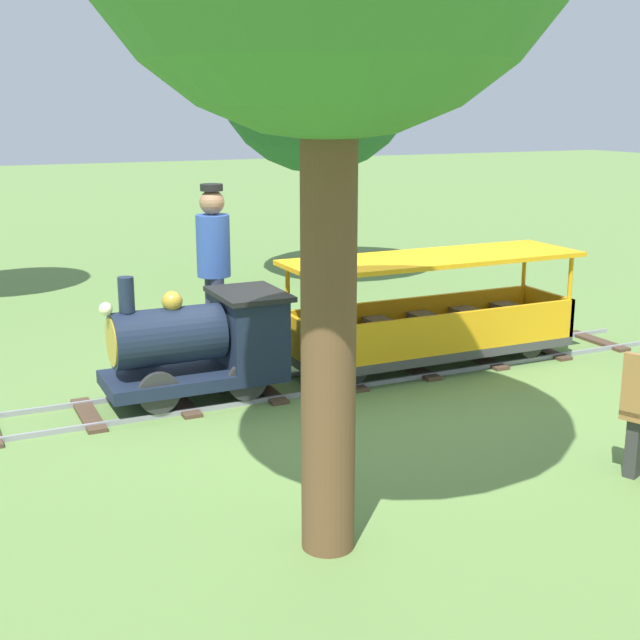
% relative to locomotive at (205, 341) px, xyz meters
% --- Properties ---
extents(ground_plane, '(60.00, 60.00, 0.00)m').
position_rel_locomotive_xyz_m(ground_plane, '(0.00, -1.17, -0.48)').
color(ground_plane, '#608442').
extents(track, '(0.76, 6.40, 0.04)m').
position_rel_locomotive_xyz_m(track, '(0.00, -1.20, -0.47)').
color(track, gray).
rests_on(track, ground_plane).
extents(locomotive, '(0.72, 1.45, 1.01)m').
position_rel_locomotive_xyz_m(locomotive, '(0.00, 0.00, 0.00)').
color(locomotive, '#192338').
rests_on(locomotive, ground_plane).
extents(passenger_car, '(0.82, 2.70, 0.97)m').
position_rel_locomotive_xyz_m(passenger_car, '(0.00, -2.10, -0.06)').
color(passenger_car, '#3F3F3F').
rests_on(passenger_car, ground_plane).
extents(conductor_person, '(0.30, 0.30, 1.62)m').
position_rel_locomotive_xyz_m(conductor_person, '(0.97, -0.41, 0.47)').
color(conductor_person, '#282D47').
rests_on(conductor_person, ground_plane).
extents(oak_tree_far, '(2.57, 2.57, 4.02)m').
position_rel_locomotive_xyz_m(oak_tree_far, '(3.81, -2.75, 2.24)').
color(oak_tree_far, '#4C3823').
rests_on(oak_tree_far, ground_plane).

